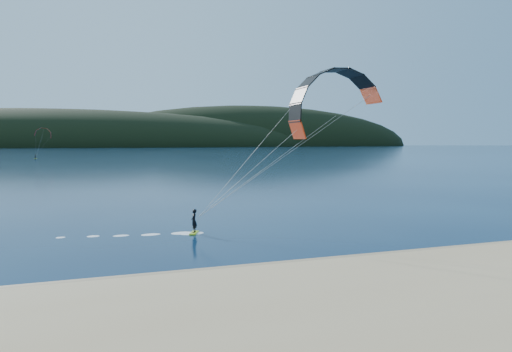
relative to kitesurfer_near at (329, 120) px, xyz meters
The scene contains 5 objects.
ground 19.01m from the kitesurfer_near, 133.00° to the right, with size 1800.00×1800.00×0.00m, color #061731.
wet_sand 16.45m from the kitesurfer_near, 145.86° to the right, with size 220.00×2.50×0.10m.
headland 733.18m from the kitesurfer_near, 90.84° to the left, with size 1200.00×310.00×140.00m.
kitesurfer_near is the anchor object (origin of this frame).
kitesurfer_far 191.82m from the kitesurfer_near, 101.41° to the left, with size 8.11×8.26×12.37m.
Camera 1 is at (-5.76, -20.30, 7.34)m, focal length 32.90 mm.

